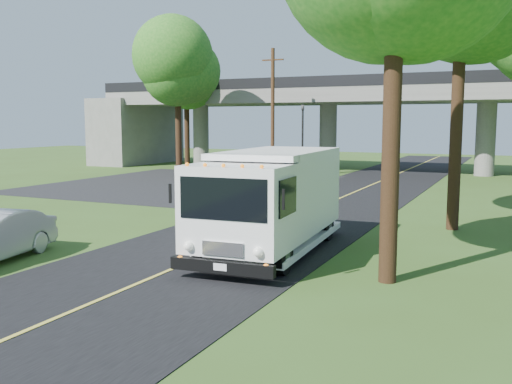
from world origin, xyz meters
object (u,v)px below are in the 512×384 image
Objects in this scene: utility_pole at (273,112)px; tree_left_far at (187,79)px; tree_left_lot at (179,65)px; red_sedan at (246,170)px; traffic_signal at (303,132)px; step_van at (271,198)px; pedestrian at (223,190)px.

tree_left_far is (-9.29, 3.84, 2.86)m from utility_pole.
tree_left_lot is 2.19× the size of red_sedan.
traffic_signal reaches higher than red_sedan.
tree_left_lot is at bearing 125.01° from step_van.
utility_pole is at bearing -22.43° from tree_left_far.
traffic_signal is 5.58m from red_sedan.
red_sedan is at bearing -1.86° from tree_left_lot.
pedestrian is at bearing -54.41° from tree_left_far.
tree_left_lot is 8.97m from red_sedan.
traffic_signal is at bearing 53.13° from utility_pole.
utility_pole is 15.25m from pedestrian.
step_van is (18.39, -25.15, -5.77)m from tree_left_far.
traffic_signal is at bearing 28.11° from tree_left_lot.
pedestrian is (3.70, -14.32, -3.70)m from utility_pole.
red_sedan is at bearing -27.05° from pedestrian.
traffic_signal is at bearing 104.26° from step_van.
pedestrian is (9.99, -12.16, -7.01)m from tree_left_lot.
red_sedan is (-10.06, 18.98, -0.98)m from step_van.
utility_pole is at bearing 18.97° from tree_left_lot.
tree_left_far is at bearing 116.57° from tree_left_lot.
utility_pole is at bearing -33.82° from pedestrian.
tree_left_lot is at bearing -8.88° from pedestrian.
traffic_signal reaches higher than pedestrian.
utility_pole is at bearing 109.33° from step_van.
tree_left_lot reaches higher than pedestrian.
red_sedan is (5.33, -0.17, -7.21)m from tree_left_lot.
traffic_signal is 10.01m from tree_left_lot.
traffic_signal is at bearing -9.65° from tree_left_far.
pedestrian reaches higher than red_sedan.
tree_left_lot reaches higher than tree_left_far.
step_van is 1.57× the size of red_sedan.
tree_left_lot is 17.23m from pedestrian.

